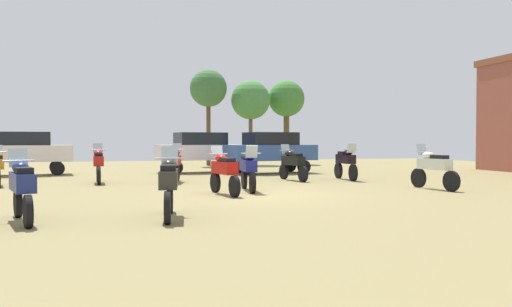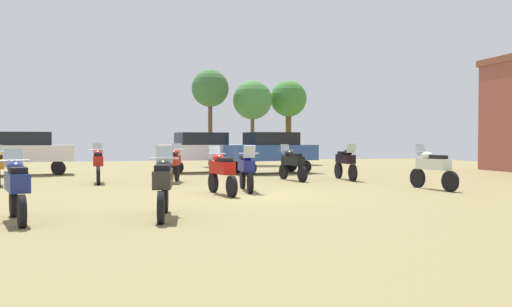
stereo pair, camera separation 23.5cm
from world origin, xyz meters
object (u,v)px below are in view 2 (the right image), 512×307
object	(u,v)px
motorcycle_1	(174,163)
car_1	(271,149)
motorcycle_3	(246,168)
motorcycle_7	(222,171)
tree_1	(252,100)
motorcycle_9	(98,164)
tree_5	(210,89)
car_2	(24,150)
motorcycle_5	(292,163)
motorcycle_10	(346,162)
motorcycle_8	(17,186)
motorcycle_4	(163,183)
motorcycle_11	(433,167)
tree_3	(289,100)
car_3	(201,149)

from	to	relation	value
motorcycle_1	car_1	xyz separation A→B (m)	(5.06, 4.39, 0.43)
motorcycle_3	motorcycle_7	distance (m)	1.31
motorcycle_1	tree_1	distance (m)	15.12
motorcycle_3	car_1	bearing A→B (deg)	-106.61
motorcycle_9	tree_5	size ratio (longest dim) A/B	0.37
tree_1	car_2	bearing A→B (deg)	-149.25
motorcycle_5	motorcycle_10	bearing A→B (deg)	-15.12
motorcycle_8	motorcycle_9	bearing A→B (deg)	67.21
motorcycle_3	motorcycle_5	world-z (taller)	motorcycle_3
motorcycle_9	tree_1	xyz separation A→B (m)	(9.03, 12.91, 3.49)
motorcycle_10	tree_5	world-z (taller)	tree_5
car_2	car_1	bearing A→B (deg)	-105.63
motorcycle_4	motorcycle_9	distance (m)	9.66
motorcycle_1	car_1	distance (m)	6.72
motorcycle_8	motorcycle_11	world-z (taller)	motorcycle_11
motorcycle_10	tree_3	world-z (taller)	tree_3
motorcycle_4	tree_5	xyz separation A→B (m)	(4.31, 21.93, 4.13)
motorcycle_9	motorcycle_5	bearing A→B (deg)	-8.31
car_3	motorcycle_11	bearing A→B (deg)	-160.57
motorcycle_11	tree_5	xyz separation A→B (m)	(-4.67, 17.74, 4.13)
tree_5	motorcycle_8	bearing A→B (deg)	-108.23
motorcycle_8	car_3	world-z (taller)	car_3
motorcycle_1	tree_3	bearing A→B (deg)	71.50
motorcycle_3	motorcycle_4	size ratio (longest dim) A/B	1.02
motorcycle_9	motorcycle_10	distance (m)	9.75
motorcycle_3	motorcycle_9	world-z (taller)	motorcycle_9
motorcycle_10	motorcycle_9	bearing A→B (deg)	-3.05
car_1	tree_5	size ratio (longest dim) A/B	0.75
motorcycle_3	tree_5	size ratio (longest dim) A/B	0.37
car_1	car_2	distance (m)	11.54
tree_1	tree_3	size ratio (longest dim) A/B	0.97
motorcycle_4	motorcycle_5	size ratio (longest dim) A/B	1.00
motorcycle_5	car_1	size ratio (longest dim) A/B	0.48
motorcycle_3	motorcycle_8	size ratio (longest dim) A/B	1.05
motorcycle_5	motorcycle_11	world-z (taller)	motorcycle_11
motorcycle_11	motorcycle_5	bearing A→B (deg)	116.19
motorcycle_4	motorcycle_11	world-z (taller)	motorcycle_11
motorcycle_1	motorcycle_10	distance (m)	6.92
motorcycle_8	motorcycle_11	xyz separation A→B (m)	(11.85, 4.04, 0.02)
motorcycle_4	car_3	xyz separation A→B (m)	(2.80, 14.97, 0.44)
motorcycle_7	car_3	world-z (taller)	car_3
motorcycle_3	tree_1	xyz separation A→B (m)	(4.26, 17.24, 3.51)
car_2	tree_3	world-z (taller)	tree_3
motorcycle_5	motorcycle_9	bearing A→B (deg)	164.88
motorcycle_11	motorcycle_7	bearing A→B (deg)	170.34
car_2	motorcycle_9	bearing A→B (deg)	-154.95
motorcycle_1	motorcycle_3	distance (m)	4.38
tree_3	motorcycle_5	bearing A→B (deg)	-106.60
motorcycle_4	car_1	distance (m)	14.74
car_1	car_3	xyz separation A→B (m)	(-3.22, 1.53, 0.00)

